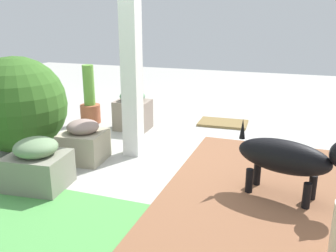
# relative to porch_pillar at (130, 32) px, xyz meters

# --- Properties ---
(ground_plane) EXTENTS (12.00, 12.00, 0.00)m
(ground_plane) POSITION_rel_porch_pillar_xyz_m (-0.31, -0.09, -1.18)
(ground_plane) COLOR #A9A8A1
(brick_path) EXTENTS (1.80, 2.40, 0.02)m
(brick_path) POSITION_rel_porch_pillar_xyz_m (-1.46, 0.49, -1.18)
(brick_path) COLOR brown
(brick_path) RESTS_ON ground
(porch_pillar) EXTENTS (0.16, 0.16, 2.37)m
(porch_pillar) POSITION_rel_porch_pillar_xyz_m (0.00, 0.00, 0.00)
(porch_pillar) COLOR white
(porch_pillar) RESTS_ON ground
(stone_planter_nearest) EXTENTS (0.42, 0.34, 0.47)m
(stone_planter_nearest) POSITION_rel_porch_pillar_xyz_m (0.36, -0.76, -0.96)
(stone_planter_nearest) COLOR gray
(stone_planter_nearest) RESTS_ON ground
(stone_planter_mid) EXTENTS (0.42, 0.41, 0.40)m
(stone_planter_mid) POSITION_rel_porch_pillar_xyz_m (0.37, 0.32, -1.00)
(stone_planter_mid) COLOR tan
(stone_planter_mid) RESTS_ON ground
(stone_planter_far) EXTENTS (0.49, 0.44, 0.41)m
(stone_planter_far) POSITION_rel_porch_pillar_xyz_m (0.40, 0.93, -0.99)
(stone_planter_far) COLOR gray
(stone_planter_far) RESTS_ON ground
(round_shrub) EXTENTS (0.96, 0.96, 0.96)m
(round_shrub) POSITION_rel_porch_pillar_xyz_m (1.11, 0.30, -0.71)
(round_shrub) COLOR #315C1F
(round_shrub) RESTS_ON ground
(terracotta_pot_tall) EXTENTS (0.25, 0.25, 0.74)m
(terracotta_pot_tall) POSITION_rel_porch_pillar_xyz_m (0.99, -0.82, -0.92)
(terracotta_pot_tall) COLOR #9C5135
(terracotta_pot_tall) RESTS_ON ground
(dog) EXTENTS (0.85, 0.40, 0.58)m
(dog) POSITION_rel_porch_pillar_xyz_m (-1.48, 0.48, -0.85)
(dog) COLOR black
(dog) RESTS_ON ground
(doormat) EXTENTS (0.62, 0.42, 0.03)m
(doormat) POSITION_rel_porch_pillar_xyz_m (-0.63, -1.32, -1.17)
(doormat) COLOR olive
(doormat) RESTS_ON ground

